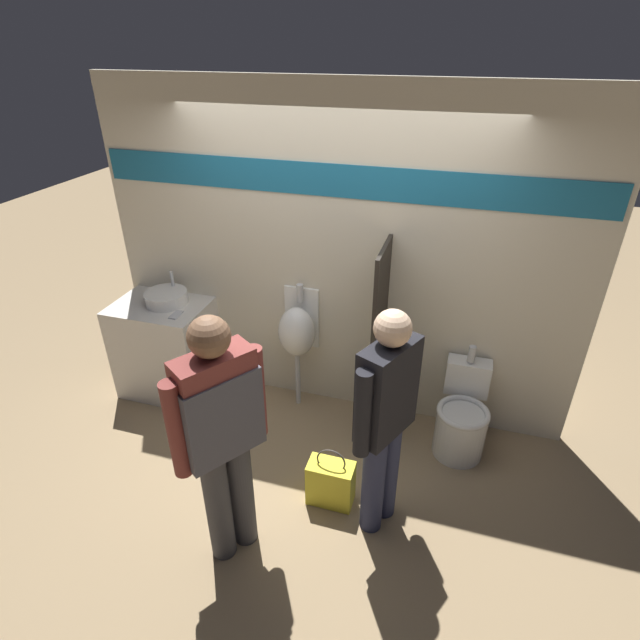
{
  "coord_description": "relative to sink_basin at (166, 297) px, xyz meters",
  "views": [
    {
      "loc": [
        0.95,
        -2.97,
        2.93
      ],
      "look_at": [
        0.0,
        0.17,
        1.05
      ],
      "focal_mm": 28.0,
      "sensor_mm": 36.0,
      "label": 1
    }
  ],
  "objects": [
    {
      "name": "ground_plane",
      "position": [
        1.45,
        -0.34,
        -0.94
      ],
      "size": [
        16.0,
        16.0,
        0.0
      ],
      "primitive_type": "plane",
      "color": "#997F5B"
    },
    {
      "name": "display_wall",
      "position": [
        1.45,
        0.26,
        0.42
      ],
      "size": [
        3.91,
        0.07,
        2.7
      ],
      "color": "beige",
      "rests_on": "ground_plane"
    },
    {
      "name": "sink_counter",
      "position": [
        -0.05,
        -0.06,
        -0.5
      ],
      "size": [
        0.82,
        0.58,
        0.89
      ],
      "color": "silver",
      "rests_on": "ground_plane"
    },
    {
      "name": "sink_basin",
      "position": [
        0.0,
        0.0,
        0.0
      ],
      "size": [
        0.37,
        0.37,
        0.25
      ],
      "color": "white",
      "rests_on": "sink_counter"
    },
    {
      "name": "cell_phone",
      "position": [
        0.19,
        -0.18,
        -0.05
      ],
      "size": [
        0.07,
        0.14,
        0.01
      ],
      "color": "#B7B7BC",
      "rests_on": "sink_counter"
    },
    {
      "name": "divider_near_counter",
      "position": [
        1.88,
        -0.03,
        -0.12
      ],
      "size": [
        0.03,
        0.53,
        1.64
      ],
      "color": "#28231E",
      "rests_on": "ground_plane"
    },
    {
      "name": "urinal_near_counter",
      "position": [
        1.17,
        0.09,
        -0.19
      ],
      "size": [
        0.32,
        0.3,
        1.15
      ],
      "color": "silver",
      "rests_on": "ground_plane"
    },
    {
      "name": "toilet",
      "position": [
        2.59,
        -0.09,
        -0.66
      ],
      "size": [
        0.41,
        0.57,
        0.85
      ],
      "color": "white",
      "rests_on": "ground_plane"
    },
    {
      "name": "person_in_vest",
      "position": [
        1.25,
        -1.42,
        0.05
      ],
      "size": [
        0.43,
        0.52,
        1.72
      ],
      "rotation": [
        0.0,
        0.0,
        0.99
      ],
      "color": "#3D3D42",
      "rests_on": "ground_plane"
    },
    {
      "name": "person_with_lanyard",
      "position": [
        2.1,
        -0.95,
        -0.04
      ],
      "size": [
        0.34,
        0.53,
        1.64
      ],
      "rotation": [
        0.0,
        0.0,
        1.14
      ],
      "color": "#282D4C",
      "rests_on": "ground_plane"
    },
    {
      "name": "shopping_bag",
      "position": [
        1.75,
        -0.9,
        -0.77
      ],
      "size": [
        0.33,
        0.18,
        0.49
      ],
      "color": "yellow",
      "rests_on": "ground_plane"
    }
  ]
}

